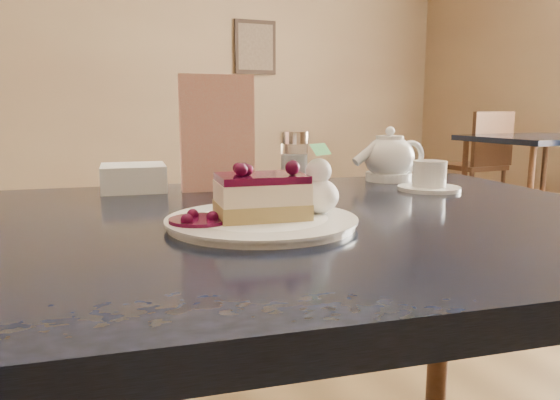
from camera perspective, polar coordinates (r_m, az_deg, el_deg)
name	(u,v)px	position (r m, az deg, el deg)	size (l,w,h in m)	color
main_table	(254,271)	(0.88, -2.77, -7.43)	(1.39, 1.01, 0.81)	black
dessert_plate	(262,222)	(0.80, -1.93, -2.32)	(0.27, 0.27, 0.01)	white
cheesecake_slice	(261,197)	(0.80, -1.95, 0.36)	(0.14, 0.11, 0.06)	tan
whipped_cream	(318,196)	(0.83, 4.02, 0.44)	(0.06, 0.06, 0.06)	white
berry_sauce	(199,220)	(0.78, -8.42, -2.12)	(0.09, 0.09, 0.01)	#3B0918
tea_set	(396,162)	(1.29, 12.06, 3.86)	(0.17, 0.28, 0.11)	white
menu_card	(217,133)	(1.14, -6.57, 6.94)	(0.15, 0.03, 0.24)	beige
sugar_shaker	(294,157)	(1.23, 1.48, 4.49)	(0.06, 0.06, 0.12)	white
napkin_stack	(134,178)	(1.18, -15.06, 2.28)	(0.13, 0.13, 0.05)	white
bg_table_far_right	(534,225)	(4.71, 25.01, -2.39)	(1.05, 1.86, 1.24)	black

